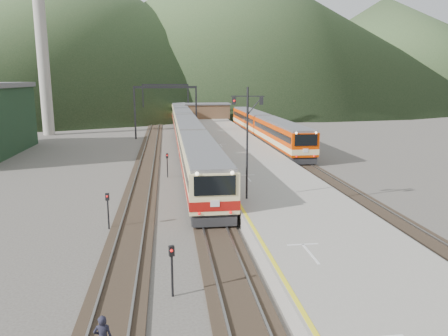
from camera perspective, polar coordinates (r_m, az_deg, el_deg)
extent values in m
cube|color=black|center=(53.37, -4.43, 1.85)|extent=(2.60, 200.00, 0.12)
cube|color=slate|center=(53.32, -5.20, 1.94)|extent=(0.10, 200.00, 0.14)
cube|color=slate|center=(53.39, -3.66, 1.98)|extent=(0.10, 200.00, 0.14)
cube|color=black|center=(53.34, -9.80, 1.71)|extent=(2.60, 200.00, 0.12)
cube|color=slate|center=(53.36, -10.58, 1.80)|extent=(0.10, 200.00, 0.14)
cube|color=slate|center=(53.30, -9.03, 1.84)|extent=(0.10, 200.00, 0.14)
cube|color=black|center=(55.16, 7.59, 2.10)|extent=(2.60, 200.00, 0.12)
cube|color=slate|center=(54.96, 6.87, 2.19)|extent=(0.10, 200.00, 0.14)
cube|color=slate|center=(55.34, 8.32, 2.22)|extent=(0.10, 200.00, 0.14)
cube|color=gray|center=(51.92, 1.87, 2.10)|extent=(8.00, 100.00, 1.00)
cube|color=black|center=(67.89, -11.56, 7.09)|extent=(0.25, 0.25, 8.00)
cube|color=black|center=(67.87, -3.65, 7.30)|extent=(0.25, 0.25, 8.00)
cube|color=black|center=(67.54, -7.69, 10.42)|extent=(9.30, 0.22, 0.35)
cube|color=black|center=(92.79, -10.51, 8.28)|extent=(0.25, 0.25, 8.00)
cube|color=black|center=(92.78, -4.71, 8.43)|extent=(0.25, 0.25, 8.00)
cube|color=black|center=(92.54, -7.67, 10.71)|extent=(9.30, 0.22, 0.35)
cylinder|color=#9E998E|center=(77.21, -22.72, 15.14)|extent=(1.80, 1.80, 30.00)
cube|color=brown|center=(91.16, -2.22, 7.40)|extent=(9.00, 4.00, 2.80)
cube|color=slate|center=(91.06, -2.23, 8.37)|extent=(9.40, 4.40, 0.30)
cone|color=#284221|center=(206.99, -18.62, 16.82)|extent=(180.00, 180.00, 60.00)
cone|color=#284221|center=(246.38, 0.23, 18.22)|extent=(220.00, 220.00, 75.00)
cone|color=#284221|center=(249.96, 20.03, 14.57)|extent=(160.00, 160.00, 50.00)
cube|color=beige|center=(36.12, -2.99, 0.47)|extent=(3.07, 20.62, 3.74)
cube|color=beige|center=(56.95, -4.68, 4.54)|extent=(3.07, 20.62, 3.74)
cube|color=beige|center=(77.94, -5.46, 6.42)|extent=(3.07, 20.62, 3.74)
cube|color=beige|center=(98.98, -5.92, 7.50)|extent=(3.07, 20.62, 3.74)
cube|color=#D13700|center=(55.50, 7.47, 4.22)|extent=(2.95, 19.81, 3.60)
cube|color=#D13700|center=(75.19, 3.50, 6.21)|extent=(2.95, 19.81, 3.60)
cylinder|color=black|center=(29.24, 3.04, 3.14)|extent=(0.14, 0.14, 7.53)
cube|color=black|center=(28.94, 3.11, 9.35)|extent=(2.15, 0.60, 0.07)
cube|color=black|center=(29.02, 1.31, 8.77)|extent=(0.29, 0.23, 0.50)
cube|color=black|center=(28.92, 4.91, 8.73)|extent=(0.29, 0.23, 0.50)
cylinder|color=black|center=(18.97, -6.79, -13.64)|extent=(0.10, 0.10, 2.00)
cube|color=black|center=(18.55, -6.86, -10.70)|extent=(0.26, 0.22, 0.45)
cylinder|color=black|center=(40.95, -7.40, 0.15)|extent=(0.10, 0.10, 2.00)
cube|color=black|center=(40.76, -7.44, 1.59)|extent=(0.23, 0.18, 0.45)
cylinder|color=black|center=(27.66, -14.89, -5.75)|extent=(0.10, 0.10, 2.00)
cube|color=black|center=(27.37, -15.00, -3.65)|extent=(0.23, 0.18, 0.45)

